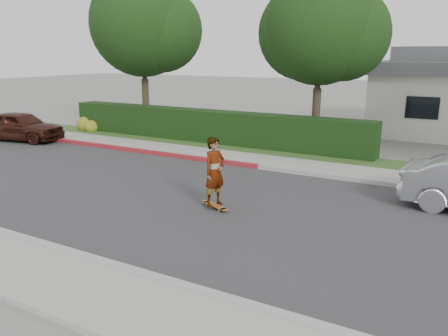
% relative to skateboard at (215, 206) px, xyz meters
% --- Properties ---
extents(ground, '(120.00, 120.00, 0.00)m').
position_rel_skateboard_xyz_m(ground, '(-1.69, 0.23, -0.09)').
color(ground, slate).
rests_on(ground, ground).
extents(road, '(60.00, 8.00, 0.01)m').
position_rel_skateboard_xyz_m(road, '(-1.69, 0.23, -0.08)').
color(road, '#2D2D30').
rests_on(road, ground).
extents(curb_near, '(60.00, 0.20, 0.15)m').
position_rel_skateboard_xyz_m(curb_near, '(-1.69, -3.87, -0.01)').
color(curb_near, '#9E9E99').
rests_on(curb_near, ground).
extents(sidewalk_near, '(60.00, 1.60, 0.12)m').
position_rel_skateboard_xyz_m(sidewalk_near, '(-1.69, -4.77, -0.03)').
color(sidewalk_near, gray).
rests_on(sidewalk_near, ground).
extents(curb_far, '(60.00, 0.20, 0.15)m').
position_rel_skateboard_xyz_m(curb_far, '(-1.69, 4.33, -0.01)').
color(curb_far, '#9E9E99').
rests_on(curb_far, ground).
extents(curb_red_section, '(12.00, 0.21, 0.15)m').
position_rel_skateboard_xyz_m(curb_red_section, '(-6.69, 4.33, -0.01)').
color(curb_red_section, maroon).
rests_on(curb_red_section, ground).
extents(sidewalk_far, '(60.00, 1.60, 0.12)m').
position_rel_skateboard_xyz_m(sidewalk_far, '(-1.69, 5.23, -0.03)').
color(sidewalk_far, gray).
rests_on(sidewalk_far, ground).
extents(planting_strip, '(60.00, 1.60, 0.10)m').
position_rel_skateboard_xyz_m(planting_strip, '(-1.69, 6.83, -0.04)').
color(planting_strip, '#2D4C1E').
rests_on(planting_strip, ground).
extents(hedge, '(15.00, 1.00, 1.50)m').
position_rel_skateboard_xyz_m(hedge, '(-4.69, 7.43, 0.66)').
color(hedge, black).
rests_on(hedge, ground).
extents(flowering_shrub, '(1.40, 1.00, 0.90)m').
position_rel_skateboard_xyz_m(flowering_shrub, '(-11.69, 6.97, 0.25)').
color(flowering_shrub, '#2D4C19').
rests_on(flowering_shrub, ground).
extents(tree_left, '(5.99, 5.21, 8.00)m').
position_rel_skateboard_xyz_m(tree_left, '(-9.20, 8.92, 5.18)').
color(tree_left, '#33261C').
rests_on(tree_left, ground).
extents(tree_center, '(5.66, 4.84, 7.44)m').
position_rel_skateboard_xyz_m(tree_center, '(-0.20, 9.42, 4.82)').
color(tree_center, '#33261C').
rests_on(tree_center, ground).
extents(skateboard, '(0.99, 0.56, 0.09)m').
position_rel_skateboard_xyz_m(skateboard, '(0.00, 0.00, 0.00)').
color(skateboard, '#C47936').
rests_on(skateboard, ground).
extents(skateboarder, '(0.61, 0.76, 1.83)m').
position_rel_skateboard_xyz_m(skateboarder, '(-0.00, 0.00, 0.93)').
color(skateboarder, white).
rests_on(skateboarder, skateboard).
extents(car_maroon, '(4.28, 2.36, 1.38)m').
position_rel_skateboard_xyz_m(car_maroon, '(-12.63, 3.73, 0.60)').
color(car_maroon, '#3A1A12').
rests_on(car_maroon, ground).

